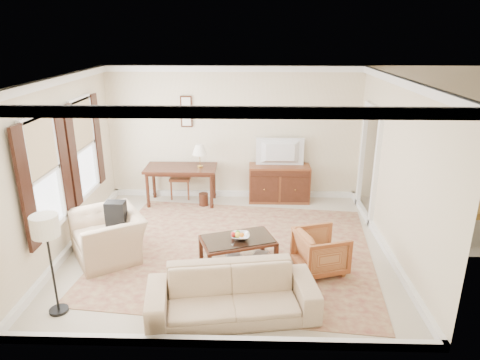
{
  "coord_description": "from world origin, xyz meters",
  "views": [
    {
      "loc": [
        0.4,
        -6.64,
        3.6
      ],
      "look_at": [
        0.2,
        0.3,
        1.15
      ],
      "focal_mm": 32.0,
      "sensor_mm": 36.0,
      "label": 1
    }
  ],
  "objects_px": {
    "writing_desk": "(181,172)",
    "striped_armchair": "(321,249)",
    "coffee_table": "(238,245)",
    "sofa": "(232,287)",
    "tv": "(280,144)",
    "club_armchair": "(108,229)",
    "sideboard": "(279,183)"
  },
  "relations": [
    {
      "from": "writing_desk",
      "to": "striped_armchair",
      "type": "distance_m",
      "value": 3.78
    },
    {
      "from": "coffee_table",
      "to": "sofa",
      "type": "height_order",
      "value": "sofa"
    },
    {
      "from": "tv",
      "to": "club_armchair",
      "type": "xyz_separation_m",
      "value": [
        -2.96,
        -2.56,
        -0.79
      ]
    },
    {
      "from": "club_armchair",
      "to": "sideboard",
      "type": "bearing_deg",
      "value": 98.35
    },
    {
      "from": "writing_desk",
      "to": "sofa",
      "type": "distance_m",
      "value": 4.09
    },
    {
      "from": "club_armchair",
      "to": "striped_armchair",
      "type": "bearing_deg",
      "value": 51.81
    },
    {
      "from": "sideboard",
      "to": "sofa",
      "type": "relative_size",
      "value": 0.6
    },
    {
      "from": "striped_armchair",
      "to": "club_armchair",
      "type": "relative_size",
      "value": 0.62
    },
    {
      "from": "sideboard",
      "to": "club_armchair",
      "type": "bearing_deg",
      "value": -138.99
    },
    {
      "from": "writing_desk",
      "to": "sofa",
      "type": "relative_size",
      "value": 0.68
    },
    {
      "from": "tv",
      "to": "coffee_table",
      "type": "distance_m",
      "value": 3.04
    },
    {
      "from": "sofa",
      "to": "tv",
      "type": "bearing_deg",
      "value": 69.53
    },
    {
      "from": "coffee_table",
      "to": "striped_armchair",
      "type": "bearing_deg",
      "value": -5.09
    },
    {
      "from": "club_armchair",
      "to": "sofa",
      "type": "relative_size",
      "value": 0.53
    },
    {
      "from": "striped_armchair",
      "to": "tv",
      "type": "bearing_deg",
      "value": -7.85
    },
    {
      "from": "striped_armchair",
      "to": "coffee_table",
      "type": "bearing_deg",
      "value": 67.61
    },
    {
      "from": "writing_desk",
      "to": "sideboard",
      "type": "xyz_separation_m",
      "value": [
        2.12,
        0.19,
        -0.31
      ]
    },
    {
      "from": "sideboard",
      "to": "coffee_table",
      "type": "height_order",
      "value": "sideboard"
    },
    {
      "from": "writing_desk",
      "to": "sideboard",
      "type": "bearing_deg",
      "value": 5.22
    },
    {
      "from": "writing_desk",
      "to": "striped_armchair",
      "type": "xyz_separation_m",
      "value": [
        2.61,
        -2.72,
        -0.35
      ]
    },
    {
      "from": "writing_desk",
      "to": "tv",
      "type": "distance_m",
      "value": 2.21
    },
    {
      "from": "writing_desk",
      "to": "coffee_table",
      "type": "relative_size",
      "value": 1.17
    },
    {
      "from": "writing_desk",
      "to": "tv",
      "type": "relative_size",
      "value": 1.54
    },
    {
      "from": "tv",
      "to": "striped_armchair",
      "type": "distance_m",
      "value": 3.08
    },
    {
      "from": "striped_armchair",
      "to": "sideboard",
      "type": "bearing_deg",
      "value": -7.91
    },
    {
      "from": "club_armchair",
      "to": "writing_desk",
      "type": "bearing_deg",
      "value": 127.93
    },
    {
      "from": "sideboard",
      "to": "club_armchair",
      "type": "xyz_separation_m",
      "value": [
        -2.96,
        -2.58,
        0.11
      ]
    },
    {
      "from": "club_armchair",
      "to": "sofa",
      "type": "distance_m",
      "value": 2.59
    },
    {
      "from": "coffee_table",
      "to": "club_armchair",
      "type": "relative_size",
      "value": 1.1
    },
    {
      "from": "coffee_table",
      "to": "tv",
      "type": "bearing_deg",
      "value": 73.61
    },
    {
      "from": "coffee_table",
      "to": "striped_armchair",
      "type": "height_order",
      "value": "striped_armchair"
    },
    {
      "from": "writing_desk",
      "to": "tv",
      "type": "bearing_deg",
      "value": 4.68
    }
  ]
}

